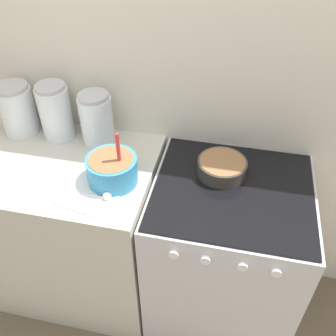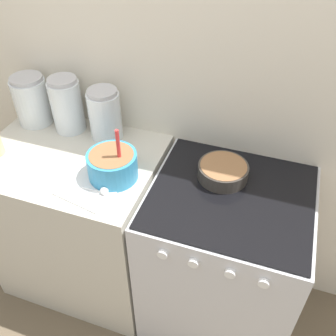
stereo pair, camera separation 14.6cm
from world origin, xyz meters
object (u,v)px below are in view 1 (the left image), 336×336
at_px(mixing_bowl, 112,169).
at_px(storage_jar_middle, 56,115).
at_px(stove, 223,255).
at_px(baking_pan, 222,167).
at_px(storage_jar_right, 97,122).
at_px(storage_jar_left, 18,112).

xyz_separation_m(mixing_bowl, storage_jar_middle, (-0.37, 0.27, 0.05)).
xyz_separation_m(stove, baking_pan, (-0.06, 0.09, 0.49)).
bearing_deg(storage_jar_middle, storage_jar_right, 0.00).
xyz_separation_m(baking_pan, storage_jar_left, (-1.02, 0.11, 0.07)).
relative_size(stove, mixing_bowl, 3.59).
height_order(stove, storage_jar_right, storage_jar_right).
bearing_deg(storage_jar_left, storage_jar_middle, 0.00).
relative_size(stove, baking_pan, 4.19).
xyz_separation_m(storage_jar_left, storage_jar_right, (0.41, 0.00, 0.00)).
xyz_separation_m(mixing_bowl, baking_pan, (0.45, 0.15, -0.03)).
relative_size(storage_jar_middle, storage_jar_right, 1.09).
relative_size(stove, storage_jar_middle, 3.26).
bearing_deg(baking_pan, mixing_bowl, -161.44).
height_order(storage_jar_left, storage_jar_right, storage_jar_right).
height_order(stove, storage_jar_left, storage_jar_left).
bearing_deg(stove, storage_jar_middle, 166.72).
xyz_separation_m(stove, storage_jar_left, (-1.08, 0.21, 0.56)).
xyz_separation_m(mixing_bowl, storage_jar_left, (-0.57, 0.27, 0.04)).
distance_m(stove, storage_jar_middle, 1.07).
height_order(stove, storage_jar_middle, storage_jar_middle).
bearing_deg(mixing_bowl, storage_jar_right, 121.25).
height_order(mixing_bowl, storage_jar_right, storage_jar_right).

